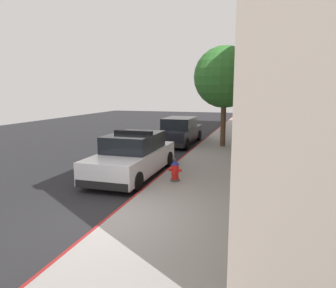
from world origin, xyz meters
TOP-DOWN VIEW (x-y plane):
  - ground_plane at (-4.48, 10.00)m, footprint 30.22×60.00m
  - sidewalk_pavement at (1.52, 10.00)m, footprint 3.03×60.00m
  - curb_painted_edge at (-0.04, 10.00)m, footprint 0.08×60.00m
  - storefront_building at (6.07, 9.51)m, footprint 6.32×24.70m
  - police_cruiser at (-1.16, 4.07)m, footprint 1.94×4.84m
  - parked_car_silver_ahead at (-1.35, 11.45)m, footprint 1.94×4.84m
  - fire_hydrant at (0.66, 3.33)m, footprint 0.44×0.40m
  - street_tree at (1.33, 10.63)m, footprint 3.25×3.25m

SIDE VIEW (x-z plane):
  - ground_plane at x=-4.48m, z-range -0.20..0.00m
  - sidewalk_pavement at x=1.52m, z-range 0.00..0.15m
  - curb_painted_edge at x=-0.04m, z-range 0.00..0.15m
  - fire_hydrant at x=0.66m, z-range 0.12..0.88m
  - parked_car_silver_ahead at x=-1.35m, z-range -0.04..1.52m
  - police_cruiser at x=-1.16m, z-range -0.10..1.58m
  - storefront_building at x=6.07m, z-range 0.01..6.57m
  - street_tree at x=1.33m, z-range 1.17..6.49m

